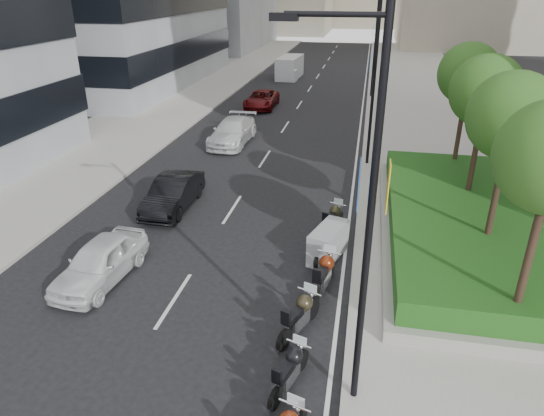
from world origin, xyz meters
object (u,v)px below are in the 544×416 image
(motorcycle_6, at_px, (333,219))
(car_b, at_px, (173,193))
(car_a, at_px, (100,262))
(lamp_post_0, at_px, (363,210))
(motorcycle_4, at_px, (324,274))
(car_c, at_px, (233,132))
(lamp_post_2, at_px, (374,37))
(delivery_van, at_px, (289,68))
(lamp_post_1, at_px, (372,72))
(motorcycle_2, at_px, (290,369))
(motorcycle_5, at_px, (328,243))
(motorcycle_3, at_px, (300,315))
(car_d, at_px, (262,99))

(motorcycle_6, height_order, car_b, car_b)
(motorcycle_6, distance_m, car_a, 8.94)
(car_a, bearing_deg, motorcycle_6, 39.18)
(lamp_post_0, distance_m, motorcycle_6, 9.86)
(motorcycle_4, xyz_separation_m, car_c, (-7.22, 15.09, 0.13))
(lamp_post_2, distance_m, car_c, 18.04)
(lamp_post_2, relative_size, motorcycle_4, 3.84)
(car_c, height_order, delivery_van, delivery_van)
(lamp_post_2, height_order, car_c, lamp_post_2)
(lamp_post_1, distance_m, lamp_post_2, 18.00)
(car_a, bearing_deg, lamp_post_0, -18.57)
(car_a, distance_m, car_c, 15.89)
(motorcycle_2, xyz_separation_m, delivery_van, (-7.07, 43.10, 0.49))
(motorcycle_6, bearing_deg, motorcycle_5, -160.85)
(lamp_post_0, xyz_separation_m, car_a, (-8.46, 3.65, -4.36))
(lamp_post_0, height_order, car_b, lamp_post_0)
(lamp_post_0, distance_m, lamp_post_2, 35.00)
(lamp_post_0, distance_m, motorcycle_3, 5.20)
(lamp_post_1, distance_m, motorcycle_5, 11.38)
(motorcycle_4, distance_m, car_c, 16.73)
(motorcycle_6, bearing_deg, lamp_post_2, 16.57)
(lamp_post_1, height_order, motorcycle_2, lamp_post_1)
(motorcycle_2, distance_m, car_c, 20.59)
(lamp_post_2, relative_size, delivery_van, 1.68)
(lamp_post_0, distance_m, car_b, 13.36)
(delivery_van, bearing_deg, motorcycle_4, -75.76)
(car_b, bearing_deg, lamp_post_0, -49.54)
(car_d, bearing_deg, motorcycle_6, -70.77)
(motorcycle_3, xyz_separation_m, car_b, (-6.74, 7.37, 0.12))
(motorcycle_5, distance_m, car_a, 7.94)
(motorcycle_4, relative_size, car_a, 0.56)
(lamp_post_0, distance_m, car_c, 21.64)
(motorcycle_6, xyz_separation_m, car_b, (-7.14, 0.89, 0.16))
(lamp_post_0, distance_m, motorcycle_4, 6.36)
(car_a, bearing_deg, motorcycle_2, -21.94)
(lamp_post_2, relative_size, motorcycle_6, 4.39)
(lamp_post_1, relative_size, motorcycle_4, 3.84)
(car_a, xyz_separation_m, delivery_van, (-0.04, 39.56, 0.32))
(lamp_post_1, distance_m, motorcycle_6, 9.50)
(car_c, bearing_deg, motorcycle_3, -67.01)
(lamp_post_0, relative_size, delivery_van, 1.68)
(motorcycle_3, bearing_deg, car_b, 64.46)
(lamp_post_1, distance_m, motorcycle_2, 17.54)
(lamp_post_2, bearing_deg, car_a, -105.10)
(car_c, bearing_deg, lamp_post_1, -15.44)
(motorcycle_2, xyz_separation_m, car_b, (-6.80, 9.48, 0.18))
(motorcycle_6, bearing_deg, car_a, 143.35)
(lamp_post_2, xyz_separation_m, motorcycle_4, (-1.02, -30.55, -4.44))
(lamp_post_2, bearing_deg, lamp_post_1, -90.00)
(lamp_post_1, xyz_separation_m, car_b, (-8.23, -7.41, -4.34))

